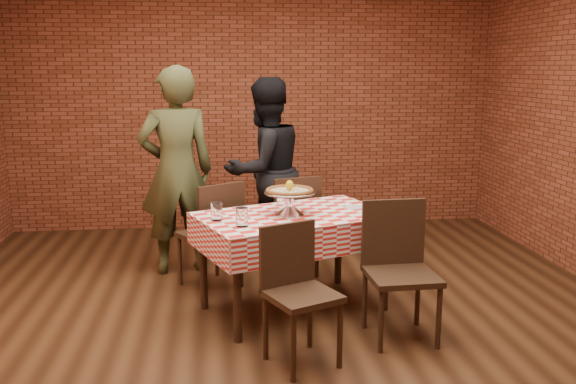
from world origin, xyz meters
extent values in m
plane|color=black|center=(0.00, 0.00, 0.00)|extent=(6.00, 6.00, 0.00)
plane|color=brown|center=(0.00, 3.00, 1.45)|extent=(5.50, 0.00, 5.50)
cube|color=#362215|center=(0.14, 0.39, 0.38)|extent=(1.59, 1.27, 0.75)
cylinder|color=beige|center=(0.10, 0.38, 0.93)|extent=(0.50, 0.50, 0.03)
ellipsoid|color=yellow|center=(0.10, 0.38, 0.98)|extent=(0.09, 0.09, 0.08)
cylinder|color=white|center=(-0.27, 0.07, 0.82)|extent=(0.11, 0.11, 0.13)
cylinder|color=white|center=(-0.44, 0.27, 0.82)|extent=(0.11, 0.11, 0.13)
cylinder|color=white|center=(0.62, 0.53, 0.76)|extent=(0.19, 0.19, 0.01)
cube|color=white|center=(0.69, 0.45, 0.76)|extent=(0.05, 0.06, 0.00)
cube|color=white|center=(0.75, 0.51, 0.76)|extent=(0.05, 0.04, 0.00)
cube|color=silver|center=(0.11, 0.72, 0.83)|extent=(0.13, 0.13, 0.15)
imported|color=#404424|center=(-0.79, 1.43, 0.93)|extent=(0.76, 0.58, 1.86)
imported|color=black|center=(0.02, 1.66, 0.88)|extent=(1.07, 1.01, 1.75)
camera|label=1|loc=(-0.43, -4.04, 1.84)|focal=38.15mm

